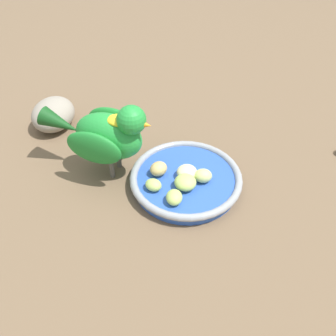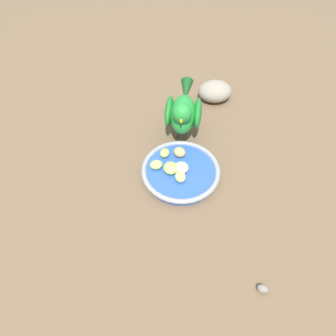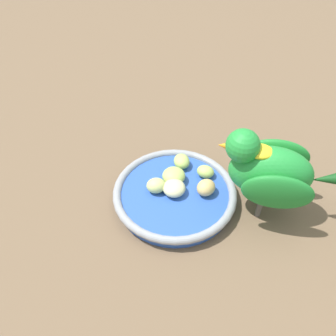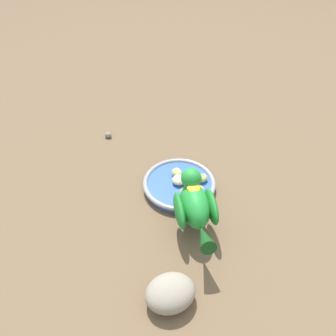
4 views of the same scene
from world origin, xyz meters
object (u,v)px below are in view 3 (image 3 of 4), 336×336
at_px(apple_piece_3, 174,188).
at_px(parrot, 274,170).
at_px(apple_piece_5, 205,172).
at_px(apple_piece_4, 156,186).
at_px(apple_piece_1, 206,188).
at_px(apple_piece_0, 172,173).
at_px(feeding_bowl, 175,194).
at_px(apple_piece_2, 182,161).

bearing_deg(apple_piece_3, parrot, 94.71).
bearing_deg(apple_piece_5, parrot, 70.29).
bearing_deg(parrot, apple_piece_4, 3.40).
bearing_deg(apple_piece_1, apple_piece_0, -109.74).
distance_m(feeding_bowl, apple_piece_5, 0.06).
relative_size(apple_piece_0, apple_piece_1, 1.18).
height_order(apple_piece_2, parrot, parrot).
bearing_deg(parrot, feeding_bowl, 3.50).
relative_size(feeding_bowl, apple_piece_3, 5.53).
xyz_separation_m(apple_piece_1, apple_piece_4, (0.01, -0.07, -0.00)).
relative_size(apple_piece_4, parrot, 0.14).
bearing_deg(apple_piece_2, apple_piece_0, -17.98).
bearing_deg(apple_piece_0, apple_piece_4, -32.30).
relative_size(apple_piece_2, apple_piece_5, 1.10).
height_order(feeding_bowl, apple_piece_2, apple_piece_2).
relative_size(apple_piece_3, apple_piece_5, 1.24).
bearing_deg(apple_piece_4, apple_piece_2, 154.54).
relative_size(apple_piece_1, apple_piece_4, 1.03).
relative_size(apple_piece_5, parrot, 0.14).
relative_size(apple_piece_3, apple_piece_4, 1.17).
bearing_deg(apple_piece_4, apple_piece_0, 147.70).
xyz_separation_m(apple_piece_2, apple_piece_3, (0.06, -0.00, 0.00)).
relative_size(apple_piece_1, parrot, 0.15).
bearing_deg(apple_piece_2, apple_piece_5, 69.89).
height_order(apple_piece_3, apple_piece_4, apple_piece_4).
xyz_separation_m(apple_piece_1, apple_piece_2, (-0.05, -0.05, -0.00)).
bearing_deg(apple_piece_1, apple_piece_5, -171.97).
bearing_deg(parrot, apple_piece_5, -20.43).
height_order(feeding_bowl, apple_piece_3, apple_piece_3).
bearing_deg(apple_piece_3, apple_piece_2, 178.82).
height_order(apple_piece_1, parrot, parrot).
xyz_separation_m(apple_piece_1, parrot, (-0.00, 0.09, 0.05)).
relative_size(feeding_bowl, apple_piece_5, 6.84).
bearing_deg(parrot, apple_piece_2, -20.55).
distance_m(apple_piece_0, apple_piece_3, 0.03).
bearing_deg(apple_piece_2, feeding_bowl, -0.37).
bearing_deg(apple_piece_5, apple_piece_0, -72.44).
height_order(apple_piece_0, apple_piece_1, same).
xyz_separation_m(feeding_bowl, apple_piece_3, (0.00, -0.00, 0.02)).
bearing_deg(apple_piece_2, apple_piece_3, -1.18).
bearing_deg(apple_piece_5, apple_piece_3, -42.69).
bearing_deg(parrot, apple_piece_3, 3.99).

